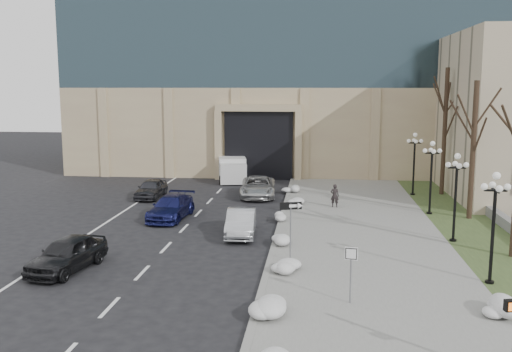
# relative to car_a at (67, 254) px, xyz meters

# --- Properties ---
(ground) EXTENTS (160.00, 160.00, 0.00)m
(ground) POSITION_rel_car_a_xyz_m (9.91, -5.99, -0.77)
(ground) COLOR black
(ground) RESTS_ON ground
(sidewalk) EXTENTS (9.00, 40.00, 0.12)m
(sidewalk) POSITION_rel_car_a_xyz_m (13.41, 8.01, -0.71)
(sidewalk) COLOR gray
(sidewalk) RESTS_ON ground
(curb) EXTENTS (0.30, 40.00, 0.14)m
(curb) POSITION_rel_car_a_xyz_m (8.91, 8.01, -0.70)
(curb) COLOR gray
(curb) RESTS_ON ground
(grass_strip) EXTENTS (4.00, 40.00, 0.10)m
(grass_strip) POSITION_rel_car_a_xyz_m (19.91, 8.01, -0.72)
(grass_strip) COLOR #364824
(grass_strip) RESTS_ON ground
(stone_wall) EXTENTS (0.50, 30.00, 0.70)m
(stone_wall) POSITION_rel_car_a_xyz_m (21.91, 10.01, -0.42)
(stone_wall) COLOR gray
(stone_wall) RESTS_ON ground
(car_a) EXTENTS (2.60, 4.76, 1.53)m
(car_a) POSITION_rel_car_a_xyz_m (0.00, 0.00, 0.00)
(car_a) COLOR black
(car_a) RESTS_ON ground
(car_b) EXTENTS (1.86, 4.49, 1.45)m
(car_b) POSITION_rel_car_a_xyz_m (6.90, 6.84, -0.04)
(car_b) COLOR #AEB1B6
(car_b) RESTS_ON ground
(car_c) EXTENTS (2.34, 5.04, 1.42)m
(car_c) POSITION_rel_car_a_xyz_m (2.06, 10.34, -0.06)
(car_c) COLOR #171950
(car_c) RESTS_ON ground
(car_d) EXTENTS (2.87, 5.55, 1.50)m
(car_d) POSITION_rel_car_a_xyz_m (6.68, 18.00, -0.02)
(car_d) COLOR #B4B4B4
(car_d) RESTS_ON ground
(car_e) EXTENTS (1.71, 4.15, 1.41)m
(car_e) POSITION_rel_car_a_xyz_m (-1.09, 16.70, -0.06)
(car_e) COLOR #323338
(car_e) RESTS_ON ground
(pedestrian) EXTENTS (0.61, 0.44, 1.56)m
(pedestrian) POSITION_rel_car_a_xyz_m (12.24, 14.35, 0.14)
(pedestrian) COLOR black
(pedestrian) RESTS_ON sidewalk
(box_truck) EXTENTS (3.45, 6.83, 2.07)m
(box_truck) POSITION_rel_car_a_xyz_m (3.58, 25.59, 0.24)
(box_truck) COLOR beige
(box_truck) RESTS_ON ground
(one_way_sign) EXTENTS (1.09, 0.41, 2.90)m
(one_way_sign) POSITION_rel_car_a_xyz_m (10.03, 2.19, 1.62)
(one_way_sign) COLOR slate
(one_way_sign) RESTS_ON ground
(keep_sign) EXTENTS (0.49, 0.13, 2.28)m
(keep_sign) POSITION_rel_car_a_xyz_m (12.33, -2.87, 0.91)
(keep_sign) COLOR slate
(keep_sign) RESTS_ON ground
(snow_clump_b) EXTENTS (1.10, 1.60, 0.36)m
(snow_clump_b) POSITION_rel_car_a_xyz_m (9.58, -4.06, -0.47)
(snow_clump_b) COLOR silver
(snow_clump_b) RESTS_ON sidewalk
(snow_clump_c) EXTENTS (1.10, 1.60, 0.36)m
(snow_clump_c) POSITION_rel_car_a_xyz_m (9.56, 0.44, -0.47)
(snow_clump_c) COLOR silver
(snow_clump_c) RESTS_ON sidewalk
(snow_clump_d) EXTENTS (1.10, 1.60, 0.36)m
(snow_clump_d) POSITION_rel_car_a_xyz_m (9.32, 5.03, -0.47)
(snow_clump_d) COLOR silver
(snow_clump_d) RESTS_ON sidewalk
(snow_clump_e) EXTENTS (1.10, 1.60, 0.36)m
(snow_clump_e) POSITION_rel_car_a_xyz_m (9.15, 10.41, -0.47)
(snow_clump_e) COLOR silver
(snow_clump_e) RESTS_ON sidewalk
(snow_clump_f) EXTENTS (1.10, 1.60, 0.36)m
(snow_clump_f) POSITION_rel_car_a_xyz_m (9.42, 14.90, -0.47)
(snow_clump_f) COLOR silver
(snow_clump_f) RESTS_ON sidewalk
(snow_clump_g) EXTENTS (1.10, 1.60, 0.36)m
(snow_clump_g) POSITION_rel_car_a_xyz_m (9.12, 19.36, -0.47)
(snow_clump_g) COLOR silver
(snow_clump_g) RESTS_ON sidewalk
(snow_clump_h) EXTENTS (1.10, 1.60, 0.36)m
(snow_clump_h) POSITION_rel_car_a_xyz_m (17.51, -3.36, -0.47)
(snow_clump_h) COLOR silver
(snow_clump_h) RESTS_ON sidewalk
(lamppost_a) EXTENTS (1.18, 1.18, 4.76)m
(lamppost_a) POSITION_rel_car_a_xyz_m (18.21, 0.01, 2.31)
(lamppost_a) COLOR black
(lamppost_a) RESTS_ON ground
(lamppost_b) EXTENTS (1.18, 1.18, 4.76)m
(lamppost_b) POSITION_rel_car_a_xyz_m (18.21, 6.51, 2.31)
(lamppost_b) COLOR black
(lamppost_b) RESTS_ON ground
(lamppost_c) EXTENTS (1.18, 1.18, 4.76)m
(lamppost_c) POSITION_rel_car_a_xyz_m (18.21, 13.01, 2.31)
(lamppost_c) COLOR black
(lamppost_c) RESTS_ON ground
(lamppost_d) EXTENTS (1.18, 1.18, 4.76)m
(lamppost_d) POSITION_rel_car_a_xyz_m (18.21, 19.51, 2.31)
(lamppost_d) COLOR black
(lamppost_d) RESTS_ON ground
(tree_mid) EXTENTS (3.20, 3.20, 8.50)m
(tree_mid) POSITION_rel_car_a_xyz_m (20.41, 12.01, 4.74)
(tree_mid) COLOR black
(tree_mid) RESTS_ON ground
(tree_far) EXTENTS (3.20, 3.20, 9.50)m
(tree_far) POSITION_rel_car_a_xyz_m (20.41, 20.01, 5.38)
(tree_far) COLOR black
(tree_far) RESTS_ON ground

